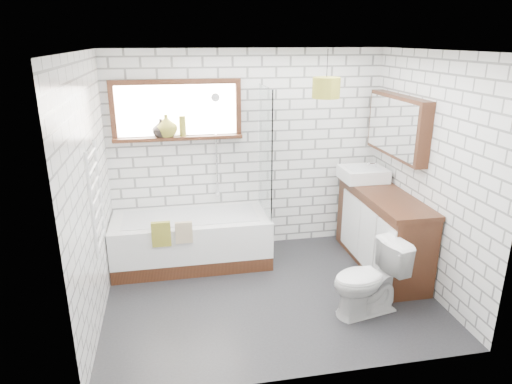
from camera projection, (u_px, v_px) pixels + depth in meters
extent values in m
cube|color=black|center=(269.00, 294.00, 4.91)|extent=(3.40, 2.60, 0.01)
cube|color=white|center=(272.00, 50.00, 4.10)|extent=(3.40, 2.60, 0.01)
cube|color=white|center=(248.00, 152.00, 5.72)|extent=(3.40, 0.01, 2.50)
cube|color=white|center=(310.00, 236.00, 3.29)|extent=(3.40, 0.01, 2.50)
cube|color=white|center=(90.00, 193.00, 4.20)|extent=(0.01, 2.60, 2.50)
cube|color=white|center=(428.00, 174.00, 4.81)|extent=(0.01, 2.60, 2.50)
cube|color=black|center=(177.00, 111.00, 5.35)|extent=(1.52, 0.16, 0.68)
cube|color=white|center=(96.00, 198.00, 4.23)|extent=(0.06, 0.52, 1.00)
cube|color=black|center=(397.00, 126.00, 5.22)|extent=(0.16, 1.20, 0.70)
cylinder|color=silver|center=(216.00, 146.00, 5.57)|extent=(0.02, 0.02, 1.30)
cube|color=white|center=(192.00, 240.00, 5.51)|extent=(1.85, 0.81, 0.60)
cube|color=white|center=(265.00, 152.00, 5.33)|extent=(0.02, 0.72, 1.50)
cube|color=olive|center=(161.00, 234.00, 4.98)|extent=(0.21, 0.06, 0.28)
cube|color=tan|center=(184.00, 232.00, 5.02)|extent=(0.19, 0.05, 0.24)
cube|color=black|center=(382.00, 230.00, 5.37)|extent=(0.53, 1.63, 0.93)
cube|color=white|center=(363.00, 174.00, 5.65)|extent=(0.53, 0.47, 0.16)
cylinder|color=silver|center=(375.00, 169.00, 5.66)|extent=(0.03, 0.03, 0.16)
imported|color=white|center=(368.00, 279.00, 4.45)|extent=(0.56, 0.80, 0.75)
imported|color=olive|center=(166.00, 127.00, 5.36)|extent=(0.33, 0.33, 0.26)
imported|color=black|center=(161.00, 130.00, 5.36)|extent=(0.27, 0.27, 0.21)
cylinder|color=olive|center=(183.00, 128.00, 5.40)|extent=(0.09, 0.09, 0.24)
cylinder|color=olive|center=(326.00, 88.00, 4.91)|extent=(0.30, 0.30, 0.22)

